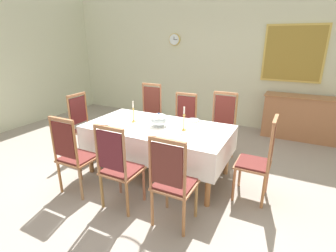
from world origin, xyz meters
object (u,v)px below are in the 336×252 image
at_px(chair_head_east, 259,158).
at_px(candlestick_east, 184,121).
at_px(bowl_far_left, 168,138).
at_px(mounted_clock, 175,40).
at_px(chair_head_west, 85,125).
at_px(framed_painting, 293,54).
at_px(chair_south_a, 74,154).
at_px(bowl_far_right, 105,127).
at_px(soup_tureen, 159,120).
at_px(bowl_near_left, 160,116).
at_px(chair_south_c, 172,181).
at_px(chair_north_c, 222,126).
at_px(spoon_primary, 154,116).
at_px(dining_table, 158,131).
at_px(spoon_secondary, 201,122).
at_px(candlestick_west, 133,114).
at_px(chair_south_b, 118,166).
at_px(chair_north_a, 149,115).
at_px(chair_north_b, 183,122).
at_px(sideboard, 300,118).
at_px(bowl_near_right, 193,120).

relative_size(chair_head_east, candlestick_east, 3.27).
bearing_deg(bowl_far_left, mounted_clock, 114.41).
distance_m(chair_head_west, framed_painting, 4.34).
height_order(chair_south_a, bowl_far_right, chair_south_a).
bearing_deg(soup_tureen, candlestick_east, 0.00).
distance_m(chair_south_a, bowl_near_left, 1.47).
bearing_deg(framed_painting, mounted_clock, -179.80).
distance_m(chair_south_c, chair_north_c, 1.91).
bearing_deg(candlestick_east, spoon_primary, 149.96).
relative_size(dining_table, mounted_clock, 7.39).
height_order(chair_south_a, spoon_secondary, chair_south_a).
bearing_deg(candlestick_west, candlestick_east, -0.00).
distance_m(chair_south_b, spoon_primary, 1.42).
bearing_deg(soup_tureen, candlestick_west, 180.00).
height_order(chair_north_a, mounted_clock, mounted_clock).
distance_m(bowl_far_right, mounted_clock, 3.51).
relative_size(chair_north_b, chair_head_east, 0.96).
height_order(candlestick_west, bowl_far_left, candlestick_west).
xyz_separation_m(chair_south_b, sideboard, (1.90, 3.57, -0.11)).
height_order(dining_table, chair_head_west, chair_head_west).
bearing_deg(sideboard, soup_tureen, 54.33).
distance_m(candlestick_west, candlestick_east, 0.84).
bearing_deg(bowl_far_right, bowl_near_right, 39.76).
distance_m(dining_table, bowl_near_right, 0.60).
bearing_deg(spoon_primary, chair_south_a, -114.45).
bearing_deg(bowl_far_right, chair_north_c, 45.72).
relative_size(chair_head_west, spoon_secondary, 6.23).
distance_m(soup_tureen, spoon_primary, 0.53).
relative_size(chair_north_a, chair_north_b, 1.11).
distance_m(dining_table, framed_painting, 3.43).
height_order(sideboard, framed_painting, framed_painting).
xyz_separation_m(chair_north_b, chair_south_c, (0.71, -1.91, 0.01)).
distance_m(chair_south_c, sideboard, 3.76).
bearing_deg(bowl_near_right, chair_north_c, 58.91).
relative_size(chair_head_east, sideboard, 0.78).
distance_m(bowl_near_left, framed_painting, 3.17).
xyz_separation_m(chair_head_west, mounted_clock, (0.36, 2.86, 1.40)).
xyz_separation_m(chair_north_c, spoon_primary, (-1.01, -0.54, 0.20)).
relative_size(spoon_primary, framed_painting, 0.15).
bearing_deg(bowl_near_left, soup_tureen, -62.91).
bearing_deg(chair_south_b, candlestick_west, 113.67).
bearing_deg(chair_north_b, chair_south_c, 110.51).
relative_size(chair_north_a, candlestick_west, 3.62).
xyz_separation_m(dining_table, spoon_primary, (-0.30, 0.42, 0.08)).
bearing_deg(chair_head_east, mounted_clock, 41.82).
height_order(mounted_clock, framed_painting, framed_painting).
bearing_deg(spoon_secondary, chair_south_b, -114.45).
xyz_separation_m(dining_table, chair_head_west, (-1.46, 0.00, -0.13)).
bearing_deg(candlestick_east, mounted_clock, 117.98).
bearing_deg(chair_north_b, bowl_far_left, 105.91).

